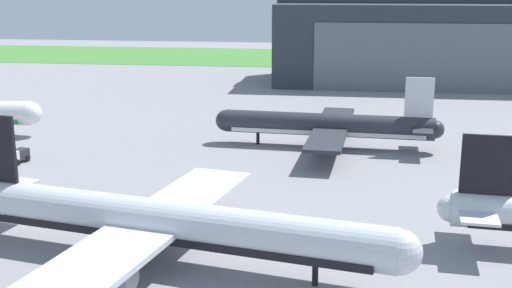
{
  "coord_description": "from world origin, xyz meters",
  "views": [
    {
      "loc": [
        8.16,
        -69.73,
        26.83
      ],
      "look_at": [
        -3.66,
        16.53,
        5.04
      ],
      "focal_mm": 46.1,
      "sensor_mm": 36.0,
      "label": 1
    }
  ],
  "objects_px": {
    "maintenance_hangar": "(444,44)",
    "airliner_near_left": "(159,222)",
    "airliner_far_left": "(327,126)",
    "pushback_tractor": "(17,156)"
  },
  "relations": [
    {
      "from": "maintenance_hangar",
      "to": "airliner_near_left",
      "type": "distance_m",
      "value": 128.44
    },
    {
      "from": "airliner_far_left",
      "to": "pushback_tractor",
      "type": "relative_size",
      "value": 9.1
    },
    {
      "from": "airliner_far_left",
      "to": "pushback_tractor",
      "type": "height_order",
      "value": "airliner_far_left"
    },
    {
      "from": "pushback_tractor",
      "to": "airliner_far_left",
      "type": "bearing_deg",
      "value": 19.08
    },
    {
      "from": "airliner_near_left",
      "to": "pushback_tractor",
      "type": "distance_m",
      "value": 44.62
    },
    {
      "from": "maintenance_hangar",
      "to": "airliner_near_left",
      "type": "height_order",
      "value": "maintenance_hangar"
    },
    {
      "from": "airliner_near_left",
      "to": "airliner_far_left",
      "type": "bearing_deg",
      "value": 72.81
    },
    {
      "from": "maintenance_hangar",
      "to": "airliner_near_left",
      "type": "relative_size",
      "value": 1.81
    },
    {
      "from": "airliner_near_left",
      "to": "airliner_far_left",
      "type": "relative_size",
      "value": 1.3
    },
    {
      "from": "maintenance_hangar",
      "to": "airliner_far_left",
      "type": "bearing_deg",
      "value": -111.01
    }
  ]
}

